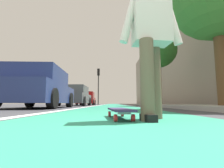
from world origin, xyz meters
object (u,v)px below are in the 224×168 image
at_px(skater_person, 151,34).
at_px(parked_car_mid, 75,96).
at_px(street_tree_mid, 159,50).
at_px(traffic_light, 98,80).
at_px(parked_car_far, 86,99).
at_px(skateboard, 119,110).
at_px(parked_car_near, 39,89).

height_order(skater_person, parked_car_mid, skater_person).
bearing_deg(street_tree_mid, traffic_light, 31.10).
bearing_deg(parked_car_mid, street_tree_mid, -104.00).
relative_size(parked_car_far, street_tree_mid, 0.84).
distance_m(skater_person, street_tree_mid, 10.29).
xyz_separation_m(skateboard, street_tree_mid, (9.31, -3.15, 3.75)).
bearing_deg(street_tree_mid, skater_person, 163.50).
xyz_separation_m(skater_person, parked_car_mid, (10.97, 3.25, -0.22)).
bearing_deg(street_tree_mid, skateboard, 161.32).
height_order(parked_car_far, traffic_light, traffic_light).
height_order(skater_person, parked_car_far, skater_person).
bearing_deg(skater_person, parked_car_far, 11.12).
relative_size(parked_car_mid, traffic_light, 1.01).
xyz_separation_m(parked_car_far, street_tree_mid, (-7.84, -6.20, 3.15)).
relative_size(skateboard, traffic_light, 0.20).
distance_m(parked_car_far, street_tree_mid, 10.48).
xyz_separation_m(parked_car_near, street_tree_mid, (4.89, -6.02, 3.13)).
height_order(parked_car_mid, street_tree_mid, street_tree_mid).
height_order(skater_person, traffic_light, traffic_light).
distance_m(skater_person, parked_car_far, 17.63).
xyz_separation_m(skateboard, parked_car_mid, (10.82, 2.91, 0.63)).
bearing_deg(skateboard, traffic_light, 5.65).
bearing_deg(skateboard, parked_car_mid, 15.05).
xyz_separation_m(skateboard, parked_car_far, (17.15, 3.05, 0.60)).
relative_size(parked_car_near, parked_car_far, 0.96).
height_order(parked_car_far, street_tree_mid, street_tree_mid).
bearing_deg(parked_car_near, parked_car_mid, 0.30).
bearing_deg(parked_car_near, street_tree_mid, -50.92).
xyz_separation_m(parked_car_near, parked_car_mid, (6.40, 0.03, 0.01)).
bearing_deg(traffic_light, street_tree_mid, -148.90).
distance_m(parked_car_near, street_tree_mid, 8.37).
relative_size(parked_car_mid, parked_car_far, 1.00).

